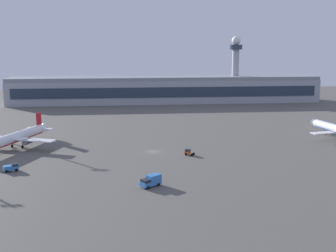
{
  "coord_description": "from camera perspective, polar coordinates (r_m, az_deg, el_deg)",
  "views": [
    {
      "loc": [
        -8.78,
        -139.66,
        36.95
      ],
      "look_at": [
        7.63,
        24.78,
        4.0
      ],
      "focal_mm": 44.44,
      "sensor_mm": 36.0,
      "label": 1
    }
  ],
  "objects": [
    {
      "name": "control_tower",
      "position": [
        272.87,
        9.24,
        8.38
      ],
      "size": [
        8.0,
        8.0,
        41.42
      ],
      "color": "#A8A8B2",
      "rests_on": "ground"
    },
    {
      "name": "cargo_loader",
      "position": [
        130.8,
        -20.71,
        -5.35
      ],
      "size": [
        4.58,
        3.46,
        2.25
      ],
      "rotation": [
        0.0,
        0.0,
        5.13
      ],
      "color": "#3372BF",
      "rests_on": "ground"
    },
    {
      "name": "catering_truck",
      "position": [
        109.9,
        -2.32,
        -7.51
      ],
      "size": [
        5.95,
        5.22,
        3.05
      ],
      "rotation": [
        0.0,
        0.0,
        2.2
      ],
      "color": "#3372BF",
      "rests_on": "ground"
    },
    {
      "name": "pushback_tug",
      "position": [
        140.03,
        2.78,
        -3.59
      ],
      "size": [
        3.56,
        3.14,
        2.05
      ],
      "rotation": [
        0.0,
        0.0,
        1.02
      ],
      "color": "#D85919",
      "rests_on": "ground"
    },
    {
      "name": "ground_plane",
      "position": [
        144.73,
        -2.03,
        -3.52
      ],
      "size": [
        416.0,
        416.0,
        0.0
      ],
      "primitive_type": "plane",
      "color": "#56544F"
    },
    {
      "name": "airplane_mid_apron",
      "position": [
        156.71,
        -20.47,
        -1.61
      ],
      "size": [
        30.69,
        38.92,
        10.42
      ],
      "rotation": [
        0.0,
        0.0,
        2.77
      ],
      "color": "white",
      "rests_on": "ground"
    },
    {
      "name": "terminal_building",
      "position": [
        264.05,
        -0.3,
        5.0
      ],
      "size": [
        193.54,
        22.4,
        16.4
      ],
      "color": "#9EA3AD",
      "rests_on": "ground"
    }
  ]
}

